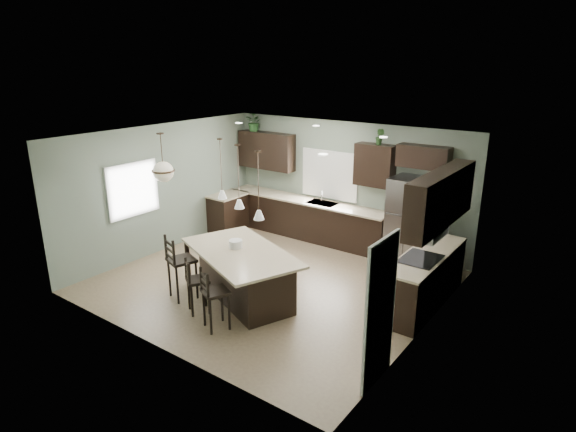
{
  "coord_description": "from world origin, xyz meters",
  "views": [
    {
      "loc": [
        5.24,
        -6.65,
        4.08
      ],
      "look_at": [
        0.1,
        0.4,
        1.25
      ],
      "focal_mm": 30.0,
      "sensor_mm": 36.0,
      "label": 1
    }
  ],
  "objects_px": {
    "plant_back_left": "(254,122)",
    "refrigerator": "(412,223)",
    "bar_stool_center": "(198,286)",
    "bar_stool_right": "(216,298)",
    "kitchen_island": "(242,275)",
    "bar_stool_left": "(182,267)",
    "serving_dish": "(236,244)"
  },
  "relations": [
    {
      "from": "refrigerator",
      "to": "kitchen_island",
      "type": "relative_size",
      "value": 0.8
    },
    {
      "from": "bar_stool_left",
      "to": "bar_stool_right",
      "type": "relative_size",
      "value": 1.15
    },
    {
      "from": "kitchen_island",
      "to": "bar_stool_center",
      "type": "bearing_deg",
      "value": -88.34
    },
    {
      "from": "refrigerator",
      "to": "serving_dish",
      "type": "bearing_deg",
      "value": -122.24
    },
    {
      "from": "kitchen_island",
      "to": "refrigerator",
      "type": "bearing_deg",
      "value": 83.3
    },
    {
      "from": "bar_stool_left",
      "to": "kitchen_island",
      "type": "bearing_deg",
      "value": 51.29
    },
    {
      "from": "bar_stool_left",
      "to": "plant_back_left",
      "type": "height_order",
      "value": "plant_back_left"
    },
    {
      "from": "serving_dish",
      "to": "kitchen_island",
      "type": "bearing_deg",
      "value": -22.48
    },
    {
      "from": "plant_back_left",
      "to": "refrigerator",
      "type": "bearing_deg",
      "value": -2.74
    },
    {
      "from": "plant_back_left",
      "to": "bar_stool_right",
      "type": "bearing_deg",
      "value": -57.24
    },
    {
      "from": "serving_dish",
      "to": "bar_stool_left",
      "type": "xyz_separation_m",
      "value": [
        -0.71,
        -0.64,
        -0.4
      ]
    },
    {
      "from": "refrigerator",
      "to": "serving_dish",
      "type": "xyz_separation_m",
      "value": [
        -1.98,
        -3.14,
        0.07
      ]
    },
    {
      "from": "refrigerator",
      "to": "bar_stool_left",
      "type": "distance_m",
      "value": 4.65
    },
    {
      "from": "refrigerator",
      "to": "bar_stool_right",
      "type": "relative_size",
      "value": 1.78
    },
    {
      "from": "serving_dish",
      "to": "bar_stool_right",
      "type": "height_order",
      "value": "serving_dish"
    },
    {
      "from": "bar_stool_left",
      "to": "bar_stool_center",
      "type": "bearing_deg",
      "value": 0.53
    },
    {
      "from": "refrigerator",
      "to": "bar_stool_right",
      "type": "xyz_separation_m",
      "value": [
        -1.48,
        -4.18,
        -0.4
      ]
    },
    {
      "from": "bar_stool_center",
      "to": "bar_stool_right",
      "type": "height_order",
      "value": "bar_stool_right"
    },
    {
      "from": "bar_stool_left",
      "to": "refrigerator",
      "type": "bearing_deg",
      "value": 73.58
    },
    {
      "from": "kitchen_island",
      "to": "bar_stool_left",
      "type": "distance_m",
      "value": 1.07
    },
    {
      "from": "bar_stool_center",
      "to": "bar_stool_right",
      "type": "relative_size",
      "value": 0.93
    },
    {
      "from": "kitchen_island",
      "to": "bar_stool_left",
      "type": "bearing_deg",
      "value": -125.24
    },
    {
      "from": "refrigerator",
      "to": "plant_back_left",
      "type": "height_order",
      "value": "plant_back_left"
    },
    {
      "from": "refrigerator",
      "to": "bar_stool_right",
      "type": "bearing_deg",
      "value": -109.46
    },
    {
      "from": "kitchen_island",
      "to": "bar_stool_center",
      "type": "distance_m",
      "value": 0.82
    },
    {
      "from": "bar_stool_center",
      "to": "kitchen_island",
      "type": "bearing_deg",
      "value": 101.59
    },
    {
      "from": "refrigerator",
      "to": "serving_dish",
      "type": "distance_m",
      "value": 3.71
    },
    {
      "from": "bar_stool_left",
      "to": "plant_back_left",
      "type": "bearing_deg",
      "value": 131.03
    },
    {
      "from": "plant_back_left",
      "to": "kitchen_island",
      "type": "bearing_deg",
      "value": -53.77
    },
    {
      "from": "refrigerator",
      "to": "bar_stool_center",
      "type": "height_order",
      "value": "refrigerator"
    },
    {
      "from": "bar_stool_center",
      "to": "bar_stool_right",
      "type": "bearing_deg",
      "value": 14.2
    },
    {
      "from": "kitchen_island",
      "to": "bar_stool_right",
      "type": "xyz_separation_m",
      "value": [
        0.32,
        -0.97,
        0.06
      ]
    }
  ]
}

